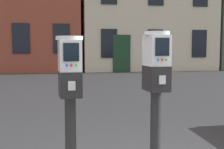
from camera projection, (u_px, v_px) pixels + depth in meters
parking_meter_near_kerb at (70, 89)px, 2.40m from camera, size 0.23×0.26×1.36m
parking_meter_twin_adjacent at (156, 83)px, 2.52m from camera, size 0.23×0.26×1.40m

